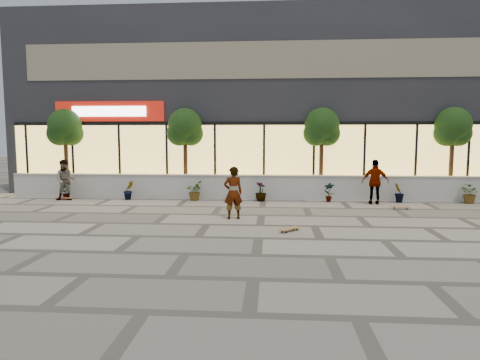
# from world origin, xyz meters

# --- Properties ---
(ground) EXTENTS (80.00, 80.00, 0.00)m
(ground) POSITION_xyz_m (0.00, 0.00, 0.00)
(ground) COLOR #AAA193
(ground) RESTS_ON ground
(planter_wall) EXTENTS (22.00, 0.42, 1.04)m
(planter_wall) POSITION_xyz_m (0.00, 7.00, 0.52)
(planter_wall) COLOR silver
(planter_wall) RESTS_ON ground
(retail_building) EXTENTS (24.00, 9.17, 8.50)m
(retail_building) POSITION_xyz_m (-0.00, 12.49, 4.25)
(retail_building) COLOR #27272C
(retail_building) RESTS_ON ground
(shrub_a) EXTENTS (0.43, 0.29, 0.81)m
(shrub_a) POSITION_xyz_m (-8.50, 6.45, 0.41)
(shrub_a) COLOR black
(shrub_a) RESTS_ON ground
(shrub_b) EXTENTS (0.57, 0.57, 0.81)m
(shrub_b) POSITION_xyz_m (-5.70, 6.45, 0.41)
(shrub_b) COLOR black
(shrub_b) RESTS_ON ground
(shrub_c) EXTENTS (0.68, 0.77, 0.81)m
(shrub_c) POSITION_xyz_m (-2.90, 6.45, 0.41)
(shrub_c) COLOR black
(shrub_c) RESTS_ON ground
(shrub_d) EXTENTS (0.64, 0.64, 0.81)m
(shrub_d) POSITION_xyz_m (-0.10, 6.45, 0.41)
(shrub_d) COLOR black
(shrub_d) RESTS_ON ground
(shrub_e) EXTENTS (0.46, 0.35, 0.81)m
(shrub_e) POSITION_xyz_m (2.70, 6.45, 0.41)
(shrub_e) COLOR black
(shrub_e) RESTS_ON ground
(shrub_f) EXTENTS (0.55, 0.57, 0.81)m
(shrub_f) POSITION_xyz_m (5.50, 6.45, 0.41)
(shrub_f) COLOR black
(shrub_f) RESTS_ON ground
(shrub_g) EXTENTS (0.77, 0.84, 0.81)m
(shrub_g) POSITION_xyz_m (8.30, 6.45, 0.41)
(shrub_g) COLOR black
(shrub_g) RESTS_ON ground
(tree_west) EXTENTS (1.60, 1.50, 3.92)m
(tree_west) POSITION_xyz_m (-9.00, 7.70, 2.99)
(tree_west) COLOR #4E2E1C
(tree_west) RESTS_ON ground
(tree_midwest) EXTENTS (1.60, 1.50, 3.92)m
(tree_midwest) POSITION_xyz_m (-3.50, 7.70, 2.99)
(tree_midwest) COLOR #4E2E1C
(tree_midwest) RESTS_ON ground
(tree_mideast) EXTENTS (1.60, 1.50, 3.92)m
(tree_mideast) POSITION_xyz_m (2.50, 7.70, 2.99)
(tree_mideast) COLOR #4E2E1C
(tree_mideast) RESTS_ON ground
(tree_east) EXTENTS (1.60, 1.50, 3.92)m
(tree_east) POSITION_xyz_m (8.00, 7.70, 2.99)
(tree_east) COLOR #4E2E1C
(tree_east) RESTS_ON ground
(skater_center) EXTENTS (0.72, 0.58, 1.72)m
(skater_center) POSITION_xyz_m (-0.91, 2.60, 0.86)
(skater_center) COLOR silver
(skater_center) RESTS_ON ground
(skater_left) EXTENTS (0.98, 0.85, 1.71)m
(skater_left) POSITION_xyz_m (-8.28, 6.08, 0.85)
(skater_left) COLOR #8F815C
(skater_left) RESTS_ON ground
(skater_right_near) EXTENTS (1.07, 0.52, 1.78)m
(skater_right_near) POSITION_xyz_m (4.43, 5.99, 0.89)
(skater_right_near) COLOR white
(skater_right_near) RESTS_ON ground
(skateboard_center) EXTENTS (0.67, 0.70, 0.09)m
(skateboard_center) POSITION_xyz_m (0.86, 0.88, 0.08)
(skateboard_center) COLOR olive
(skateboard_center) RESTS_ON ground
(skateboard_left) EXTENTS (0.84, 0.40, 0.10)m
(skateboard_left) POSITION_xyz_m (-8.45, 6.20, 0.08)
(skateboard_left) COLOR #DF5A29
(skateboard_left) RESTS_ON ground
(skateboard_right_near) EXTENTS (0.72, 0.37, 0.08)m
(skateboard_right_near) POSITION_xyz_m (5.11, 4.88, 0.07)
(skateboard_right_near) COLOR brown
(skateboard_right_near) RESTS_ON ground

